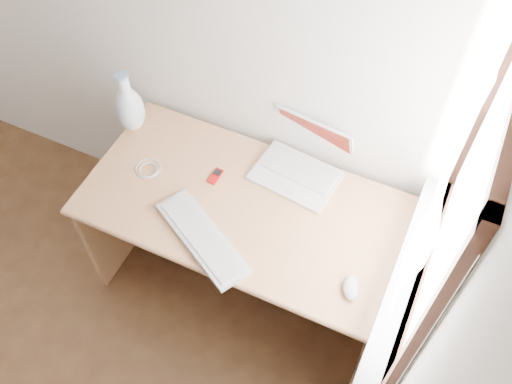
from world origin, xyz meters
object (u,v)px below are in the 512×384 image
at_px(desk, 254,217).
at_px(laptop, 300,161).
at_px(vase, 130,108).
at_px(external_keyboard, 202,238).

xyz_separation_m(desk, laptop, (0.13, 0.18, 0.26)).
xyz_separation_m(laptop, vase, (-0.77, -0.09, 0.08)).
bearing_deg(vase, laptop, 6.86).
xyz_separation_m(desk, vase, (-0.64, 0.09, 0.33)).
bearing_deg(desk, external_keyboard, -105.18).
height_order(external_keyboard, vase, vase).
bearing_deg(external_keyboard, vase, 173.79).
relative_size(external_keyboard, vase, 1.51).
height_order(desk, vase, vase).
xyz_separation_m(laptop, external_keyboard, (-0.21, -0.49, -0.04)).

